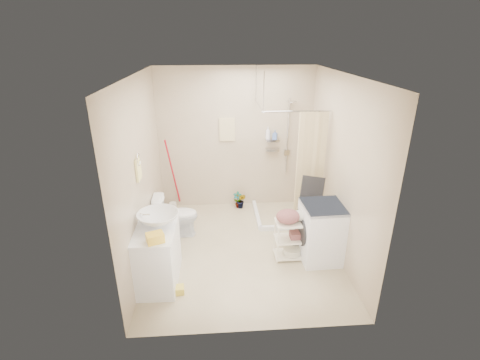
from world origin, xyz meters
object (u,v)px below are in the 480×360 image
object	(u,v)px
toilet	(176,215)
washing_machine	(322,232)
laundry_rack	(293,236)
vanity	(158,254)

from	to	relation	value
toilet	washing_machine	size ratio (longest dim) A/B	0.82
toilet	laundry_rack	world-z (taller)	laundry_rack
vanity	laundry_rack	bearing A→B (deg)	12.71
toilet	washing_machine	distance (m)	2.33
vanity	washing_machine	distance (m)	2.33
laundry_rack	toilet	bearing A→B (deg)	156.18
toilet	washing_machine	xyz separation A→B (m)	(2.18, -0.81, 0.08)
vanity	toilet	world-z (taller)	vanity
vanity	washing_machine	bearing A→B (deg)	9.62
washing_machine	laundry_rack	size ratio (longest dim) A/B	1.21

